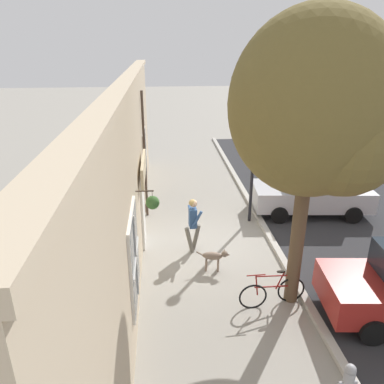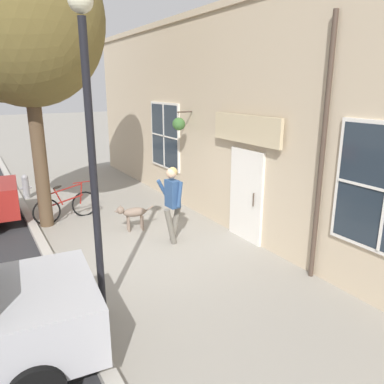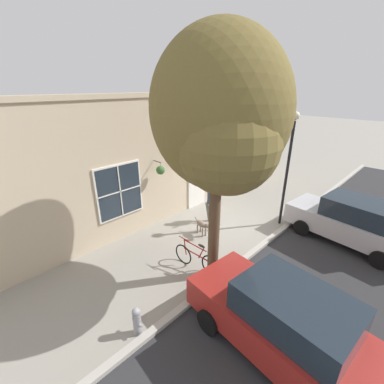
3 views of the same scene
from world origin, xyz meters
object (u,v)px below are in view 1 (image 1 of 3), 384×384
parked_car_mid_block (313,191)px  fire_hydrant (348,381)px  street_tree_by_curb (321,114)px  pedestrian_walking (193,220)px  dog_on_leash (214,256)px  street_lamp (254,140)px  leaning_bicycle (272,292)px

parked_car_mid_block → fire_hydrant: size_ratio=5.77×
parked_car_mid_block → street_tree_by_curb: bearing=-114.7°
pedestrian_walking → dog_on_leash: size_ratio=1.82×
dog_on_leash → street_lamp: bearing=60.4°
parked_car_mid_block → fire_hydrant: bearing=-106.9°
dog_on_leash → parked_car_mid_block: bearing=39.9°
street_lamp → dog_on_leash: bearing=-119.6°
pedestrian_walking → street_lamp: size_ratio=0.38×
street_tree_by_curb → parked_car_mid_block: (2.33, 5.07, -3.86)m
street_tree_by_curb → fire_hydrant: (-0.05, -2.77, -4.35)m
pedestrian_walking → parked_car_mid_block: (4.75, 2.39, -0.18)m
dog_on_leash → fire_hydrant: size_ratio=1.25×
leaning_bicycle → dog_on_leash: bearing=126.9°
street_tree_by_curb → parked_car_mid_block: bearing=65.3°
leaning_bicycle → street_lamp: bearing=83.7°
fire_hydrant → leaning_bicycle: bearing=103.3°
parked_car_mid_block → dog_on_leash: bearing=-140.1°
dog_on_leash → fire_hydrant: fire_hydrant is taller
dog_on_leash → fire_hydrant: bearing=-66.7°
street_lamp → pedestrian_walking: bearing=-139.7°
dog_on_leash → leaning_bicycle: leaning_bicycle is taller
parked_car_mid_block → pedestrian_walking: bearing=-153.3°
pedestrian_walking → dog_on_leash: bearing=-65.6°
pedestrian_walking → dog_on_leash: pedestrian_walking is taller
dog_on_leash → parked_car_mid_block: (4.23, 3.53, 0.42)m
pedestrian_walking → street_lamp: (2.25, 1.91, 1.99)m
pedestrian_walking → leaning_bicycle: (1.73, -2.76, -0.68)m
parked_car_mid_block → fire_hydrant: (-2.38, -7.84, -0.48)m
pedestrian_walking → street_lamp: bearing=40.3°
pedestrian_walking → parked_car_mid_block: size_ratio=0.39×
street_lamp → fire_hydrant: (0.12, -7.36, -2.65)m
street_tree_by_curb → street_lamp: (-0.17, 4.59, -1.69)m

